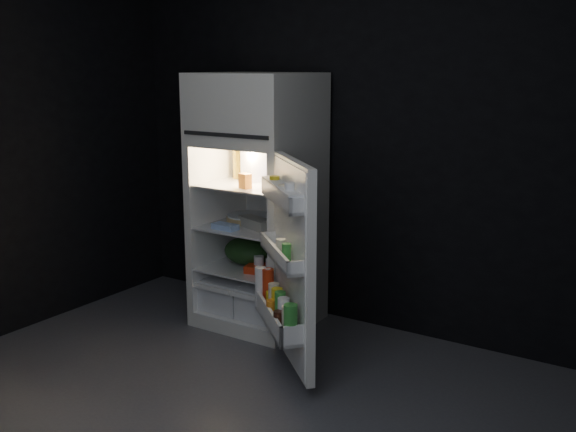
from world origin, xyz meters
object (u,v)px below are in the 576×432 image
Objects in this scene: egg_carton at (256,223)px; yogurt_tray at (266,269)px; fridge_door at (288,267)px; refrigerator at (259,192)px; milk_jug at (254,165)px.

egg_carton reaches higher than yogurt_tray.
egg_carton is (-0.60, 0.51, 0.08)m from fridge_door.
refrigerator is at bearing 134.32° from egg_carton.
yogurt_tray is at bearing -42.82° from refrigerator.
egg_carton is at bearing 153.16° from yogurt_tray.
yogurt_tray is (0.10, -0.02, -0.31)m from egg_carton.
egg_carton is (0.10, -0.12, -0.38)m from milk_jug.
fridge_door reaches higher than egg_carton.
refrigerator is at bearing 15.44° from milk_jug.
refrigerator is 6.45× the size of yogurt_tray.
yogurt_tray is (-0.50, 0.49, -0.23)m from fridge_door.
refrigerator is 0.55m from yogurt_tray.
refrigerator is at bearing 123.20° from yogurt_tray.
refrigerator is 7.42× the size of milk_jug.
fridge_door is 1.06m from milk_jug.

